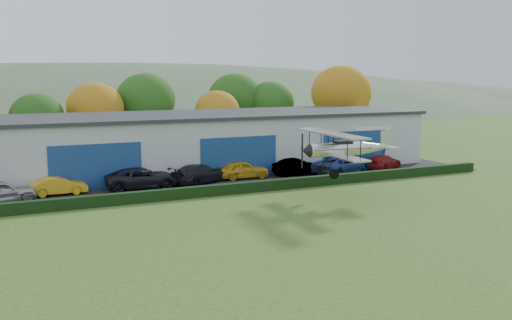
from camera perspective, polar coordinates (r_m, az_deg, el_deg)
name	(u,v)px	position (r m, az deg, el deg)	size (l,w,h in m)	color
ground	(326,262)	(27.27, 7.15, -10.22)	(300.00, 300.00, 0.00)	#30561B
apron	(222,182)	(46.81, -3.50, -2.21)	(48.00, 9.00, 0.05)	black
hedge	(245,187)	(42.39, -1.11, -2.81)	(46.00, 0.60, 0.80)	black
hangar	(214,141)	(53.57, -4.29, 1.99)	(40.60, 12.60, 5.30)	#B2B7BC
tree_belt	(139,104)	(64.19, -11.86, 5.55)	(75.70, 13.22, 10.12)	#3D2614
distant_hills	(35,157)	(163.51, -21.55, 0.27)	(430.00, 196.00, 56.00)	#4C6642
car_0	(0,192)	(42.29, -24.64, -2.98)	(1.93, 4.80, 1.63)	silver
car_1	(59,186)	(43.85, -19.44, -2.50)	(1.41, 4.03, 1.33)	gold
car_2	(143,178)	(44.65, -11.43, -1.81)	(2.67, 5.78, 1.61)	black
car_3	(200,174)	(46.10, -5.73, -1.39)	(2.19, 5.38, 1.56)	black
car_4	(243,170)	(47.96, -1.36, -0.98)	(1.81, 4.49, 1.53)	gold
car_5	(298,167)	(49.62, 4.30, -0.72)	(1.56, 4.47, 1.47)	gray
car_6	(342,165)	(50.62, 8.72, -0.49)	(2.77, 6.00, 1.67)	navy
car_7	(383,162)	(54.14, 12.78, -0.19)	(1.90, 4.67, 1.36)	maroon
biplane	(344,147)	(40.57, 8.94, 1.27)	(7.35, 8.44, 3.15)	silver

